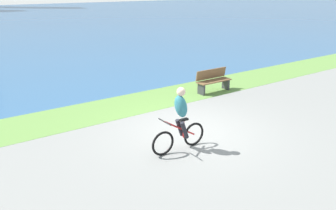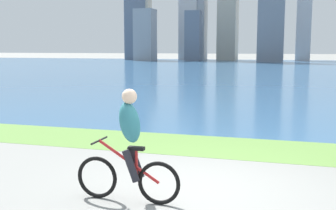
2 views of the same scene
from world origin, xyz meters
TOP-DOWN VIEW (x-y plane):
  - ground_plane at (0.00, 0.00)m, footprint 300.00×300.00m
  - grass_strip_bayside at (0.00, 3.12)m, footprint 120.00×2.16m
  - cyclist_lead at (-0.94, -0.76)m, footprint 1.63×0.52m
  - bench_near_path at (3.20, 2.60)m, footprint 1.50×0.47m

SIDE VIEW (x-z plane):
  - ground_plane at x=0.00m, z-range 0.00..0.00m
  - grass_strip_bayside at x=0.00m, z-range 0.00..0.01m
  - bench_near_path at x=3.20m, z-range 0.00..0.90m
  - cyclist_lead at x=-0.94m, z-range -0.01..1.68m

